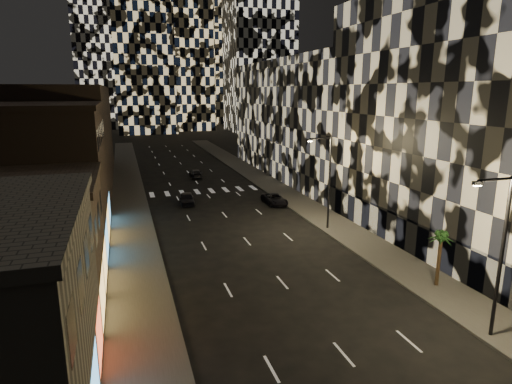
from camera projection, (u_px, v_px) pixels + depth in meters
sidewalk_left at (128, 196)px, 55.56m from camera, size 4.00×120.00×0.15m
sidewalk_right at (273, 186)px, 61.38m from camera, size 4.00×120.00×0.15m
curb_left at (145, 195)px, 56.17m from camera, size 0.20×120.00×0.15m
curb_right at (259, 187)px, 60.77m from camera, size 0.20×120.00×0.15m
retail_tan at (13, 251)px, 25.69m from camera, size 10.00×10.00×8.00m
retail_brown at (43, 179)px, 36.83m from camera, size 10.00×15.00×12.00m
retail_filler_left at (73, 137)px, 61.20m from camera, size 10.00×40.00×14.00m
midrise_right at (476, 118)px, 38.10m from camera, size 16.00×25.00×22.00m
midrise_base at (394, 228)px, 38.05m from camera, size 0.60×25.00×3.00m
midrise_filler_right at (317, 119)px, 68.73m from camera, size 16.00×40.00×18.00m
streetlight_near at (499, 247)px, 22.55m from camera, size 2.55×0.25×9.00m
streetlight_far at (327, 176)px, 41.12m from camera, size 2.55×0.25×9.00m
car_dark_midlane at (187, 199)px, 51.48m from camera, size 2.08×4.33×1.43m
car_dark_oncoming at (196, 174)px, 67.58m from camera, size 1.95×4.41×1.26m
car_dark_rightlane at (275, 199)px, 51.58m from camera, size 2.25×4.71×1.30m
palm_tree at (441, 241)px, 29.19m from camera, size 1.99×2.01×3.94m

